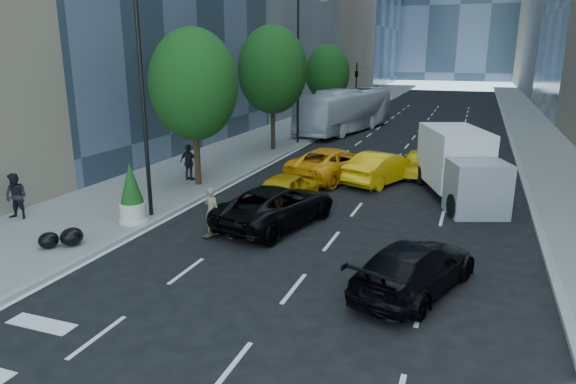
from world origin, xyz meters
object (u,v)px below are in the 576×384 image
at_px(black_sedan_mercedes, 415,267).
at_px(planter_shrub, 132,194).
at_px(black_sedan_lincoln, 276,205).
at_px(city_bus, 346,110).
at_px(box_truck, 459,165).
at_px(skateboarder, 212,214).

distance_m(black_sedan_mercedes, planter_shrub, 11.00).
relative_size(black_sedan_lincoln, city_bus, 0.44).
height_order(black_sedan_lincoln, planter_shrub, planter_shrub).
bearing_deg(box_truck, city_bus, 98.39).
relative_size(black_sedan_lincoln, planter_shrub, 2.39).
bearing_deg(planter_shrub, box_truck, 35.73).
relative_size(black_sedan_mercedes, planter_shrub, 2.11).
height_order(black_sedan_mercedes, planter_shrub, planter_shrub).
bearing_deg(black_sedan_mercedes, box_truck, -74.71).
height_order(black_sedan_mercedes, city_bus, city_bus).
bearing_deg(skateboarder, black_sedan_lincoln, -120.74).
bearing_deg(black_sedan_lincoln, box_truck, -121.27).
height_order(box_truck, planter_shrub, box_truck).
distance_m(black_sedan_lincoln, city_bus, 24.46).
relative_size(box_truck, planter_shrub, 2.91).
bearing_deg(black_sedan_mercedes, planter_shrub, 8.70).
bearing_deg(black_sedan_mercedes, city_bus, -53.12).
bearing_deg(planter_shrub, black_sedan_lincoln, 21.34).
bearing_deg(city_bus, skateboarder, -74.69).
relative_size(skateboarder, planter_shrub, 0.74).
bearing_deg(skateboarder, black_sedan_mercedes, 174.82).
height_order(black_sedan_lincoln, city_bus, city_bus).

